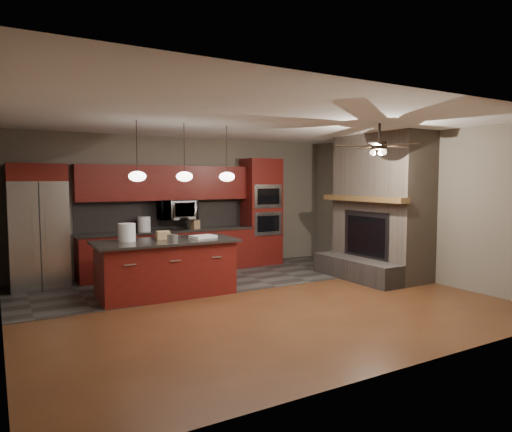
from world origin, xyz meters
TOP-DOWN VIEW (x-y plane):
  - ground at (0.00, 0.00)m, footprint 7.00×7.00m
  - ceiling at (0.00, 0.00)m, footprint 7.00×6.00m
  - back_wall at (0.00, 3.00)m, footprint 7.00×0.02m
  - right_wall at (3.50, 0.00)m, footprint 0.02×6.00m
  - slate_tile_patch at (0.00, 1.80)m, footprint 7.00×2.40m
  - fireplace_column at (3.04, 0.40)m, footprint 1.30×2.10m
  - back_cabinetry at (-0.48, 2.74)m, footprint 3.59×0.64m
  - oven_tower at (1.70, 2.69)m, footprint 0.80×0.63m
  - microwave at (-0.27, 2.75)m, footprint 0.73×0.41m
  - refrigerator at (-2.87, 2.62)m, footprint 0.94×0.75m
  - kitchen_island at (-1.11, 1.04)m, footprint 2.31×1.08m
  - white_bucket at (-1.70, 1.19)m, footprint 0.30×0.30m
  - paint_can at (-1.07, 0.83)m, footprint 0.22×0.22m
  - paint_tray at (-0.45, 1.03)m, footprint 0.46×0.36m
  - cardboard_box at (-1.10, 1.20)m, footprint 0.23×0.17m
  - counter_bucket at (-0.98, 2.70)m, footprint 0.33×0.33m
  - counter_box at (0.08, 2.65)m, footprint 0.19×0.17m
  - pendant_left at (-1.65, 0.70)m, footprint 0.26×0.26m
  - pendant_center at (-0.90, 0.70)m, footprint 0.26×0.26m
  - pendant_right at (-0.15, 0.70)m, footprint 0.26×0.26m
  - ceiling_fan at (1.80, -0.80)m, footprint 1.27×1.33m

SIDE VIEW (x-z plane):
  - ground at x=0.00m, z-range 0.00..0.00m
  - slate_tile_patch at x=0.00m, z-range 0.00..0.01m
  - kitchen_island at x=-1.11m, z-range 0.00..0.92m
  - back_cabinetry at x=-0.48m, z-range -0.21..1.99m
  - paint_tray at x=-0.45m, z-range 0.92..0.96m
  - paint_can at x=-1.07m, z-range 0.92..1.03m
  - cardboard_box at x=-1.10m, z-range 0.92..1.06m
  - counter_box at x=0.08m, z-range 0.90..1.08m
  - counter_bucket at x=-0.98m, z-range 0.90..1.19m
  - white_bucket at x=-1.70m, z-range 0.92..1.21m
  - refrigerator at x=-2.87m, z-range 0.00..2.19m
  - oven_tower at x=1.70m, z-range 0.00..2.38m
  - fireplace_column at x=3.04m, z-range -0.10..2.70m
  - microwave at x=-0.27m, z-range 1.05..1.55m
  - back_wall at x=0.00m, z-range 0.00..2.80m
  - right_wall at x=3.50m, z-range 0.00..2.80m
  - pendant_left at x=-1.65m, z-range 1.51..2.42m
  - pendant_center at x=-0.90m, z-range 1.51..2.42m
  - pendant_right at x=-0.15m, z-range 1.51..2.42m
  - ceiling_fan at x=1.80m, z-range 2.25..2.66m
  - ceiling at x=0.00m, z-range 2.79..2.81m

